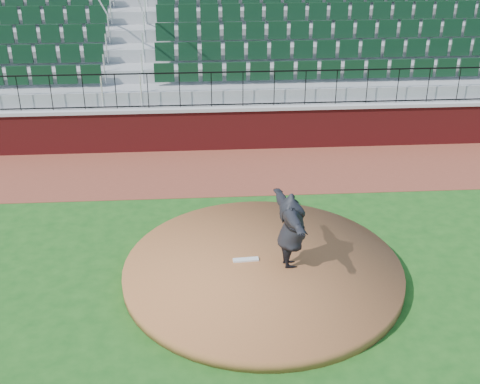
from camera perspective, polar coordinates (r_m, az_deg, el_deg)
name	(u,v)px	position (r m, az deg, el deg)	size (l,w,h in m)	color
ground	(245,284)	(12.68, 0.45, -8.32)	(90.00, 90.00, 0.00)	#1A4D16
warning_track	(231,170)	(17.36, -0.85, 1.98)	(34.00, 3.20, 0.01)	brown
field_wall	(228,129)	(18.60, -1.13, 5.70)	(34.00, 0.35, 1.20)	maroon
wall_cap	(227,108)	(18.38, -1.14, 7.60)	(34.00, 0.45, 0.10)	#B7B7B7
wall_railing	(227,89)	(18.21, -1.16, 9.23)	(34.00, 0.05, 1.00)	black
seating_stands	(223,48)	(20.69, -1.54, 12.82)	(34.00, 5.10, 4.60)	gray
concourse_wall	(219,16)	(23.33, -1.86, 15.55)	(34.00, 0.50, 5.50)	maroon
pitchers_mound	(263,271)	(12.85, 2.06, -7.14)	(5.60, 5.60, 0.25)	brown
pitching_rubber	(246,260)	(12.93, 0.53, -6.11)	(0.52, 0.13, 0.03)	silver
pitcher	(292,230)	(12.41, 4.67, -3.46)	(1.99, 0.54, 1.62)	black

